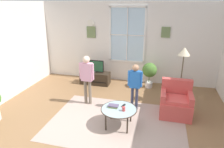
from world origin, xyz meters
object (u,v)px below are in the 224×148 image
(cup, at_px, (124,109))
(person_blue_shirt, at_px, (135,82))
(tv_stand, at_px, (95,78))
(potted_plant_by_window, at_px, (150,71))
(floor_lamp, at_px, (184,57))
(television, at_px, (95,66))
(person_pink_shirt, at_px, (87,75))
(coffee_table, at_px, (119,110))
(book_stack, at_px, (113,106))
(armchair, at_px, (176,103))
(remote_near_books, at_px, (123,106))

(cup, xyz_separation_m, person_blue_shirt, (0.11, 0.92, 0.29))
(tv_stand, bearing_deg, potted_plant_by_window, 4.08)
(floor_lamp, bearing_deg, tv_stand, 164.84)
(television, bearing_deg, person_blue_shirt, -42.43)
(television, bearing_deg, tv_stand, 90.00)
(person_blue_shirt, distance_m, person_pink_shirt, 1.31)
(coffee_table, distance_m, person_pink_shirt, 1.45)
(tv_stand, relative_size, television, 1.63)
(coffee_table, distance_m, potted_plant_by_window, 2.50)
(person_blue_shirt, height_order, person_pink_shirt, person_pink_shirt)
(book_stack, height_order, potted_plant_by_window, potted_plant_by_window)
(television, bearing_deg, potted_plant_by_window, 4.17)
(television, height_order, book_stack, television)
(tv_stand, xyz_separation_m, floor_lamp, (2.77, -0.75, 1.13))
(person_pink_shirt, bearing_deg, tv_stand, 100.72)
(potted_plant_by_window, height_order, floor_lamp, floor_lamp)
(person_blue_shirt, bearing_deg, person_pink_shirt, -179.78)
(tv_stand, xyz_separation_m, television, (0.00, -0.00, 0.44))
(book_stack, bearing_deg, armchair, 29.49)
(cup, bearing_deg, armchair, 38.23)
(book_stack, bearing_deg, cup, -22.84)
(potted_plant_by_window, bearing_deg, tv_stand, -175.92)
(television, distance_m, cup, 2.80)
(potted_plant_by_window, bearing_deg, floor_lamp, -43.89)
(remote_near_books, bearing_deg, person_pink_shirt, 148.71)
(television, xyz_separation_m, armchair, (2.64, -1.46, -0.32))
(tv_stand, height_order, armchair, armchair)
(person_blue_shirt, distance_m, floor_lamp, 1.49)
(cup, bearing_deg, person_blue_shirt, 83.04)
(armchair, bearing_deg, cup, -141.77)
(book_stack, bearing_deg, television, 118.15)
(remote_near_books, bearing_deg, television, 123.53)
(cup, bearing_deg, potted_plant_by_window, 81.41)
(tv_stand, bearing_deg, armchair, -28.93)
(coffee_table, relative_size, person_blue_shirt, 0.66)
(coffee_table, relative_size, person_pink_shirt, 0.60)
(tv_stand, height_order, floor_lamp, floor_lamp)
(armchair, distance_m, cup, 1.49)
(armchair, bearing_deg, tv_stand, 151.07)
(coffee_table, xyz_separation_m, floor_lamp, (1.42, 1.56, 0.93))
(coffee_table, bearing_deg, cup, -26.57)
(television, relative_size, book_stack, 2.71)
(person_blue_shirt, bearing_deg, coffee_table, -105.16)
(television, height_order, floor_lamp, floor_lamp)
(tv_stand, xyz_separation_m, armchair, (2.64, -1.46, 0.12))
(remote_near_books, bearing_deg, tv_stand, 123.49)
(television, height_order, person_pink_shirt, person_pink_shirt)
(armchair, xyz_separation_m, potted_plant_by_window, (-0.79, 1.59, 0.24))
(armchair, relative_size, floor_lamp, 0.54)
(television, relative_size, person_blue_shirt, 0.50)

